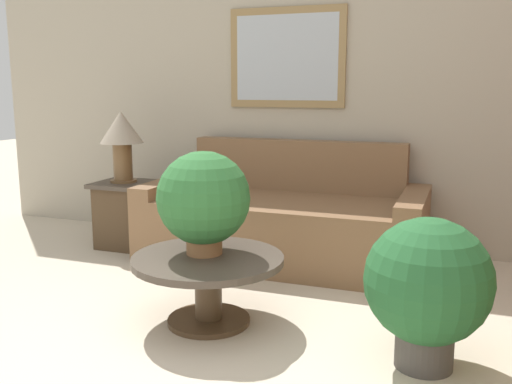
% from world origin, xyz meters
% --- Properties ---
extents(wall_back, '(6.77, 0.09, 2.60)m').
position_xyz_m(wall_back, '(-0.01, 3.06, 1.31)').
color(wall_back, '#B2A893').
rests_on(wall_back, ground_plane).
extents(couch_main, '(2.15, 1.00, 0.91)m').
position_xyz_m(couch_main, '(-0.28, 2.51, 0.30)').
color(couch_main, brown).
rests_on(couch_main, ground_plane).
extents(coffee_table, '(0.87, 0.87, 0.40)m').
position_xyz_m(coffee_table, '(-0.31, 1.17, 0.29)').
color(coffee_table, '#4C3823').
rests_on(coffee_table, ground_plane).
extents(side_table, '(0.46, 0.46, 0.56)m').
position_xyz_m(side_table, '(-1.66, 2.38, 0.29)').
color(side_table, '#4C3823').
rests_on(side_table, ground_plane).
extents(table_lamp, '(0.36, 0.36, 0.59)m').
position_xyz_m(table_lamp, '(-1.66, 2.38, 0.96)').
color(table_lamp, brown).
rests_on(table_lamp, side_table).
extents(potted_plant_on_table, '(0.54, 0.54, 0.60)m').
position_xyz_m(potted_plant_on_table, '(-0.35, 1.21, 0.72)').
color(potted_plant_on_table, '#9E6B42').
rests_on(potted_plant_on_table, coffee_table).
extents(potted_plant_floor, '(0.61, 0.61, 0.75)m').
position_xyz_m(potted_plant_floor, '(0.90, 1.06, 0.42)').
color(potted_plant_floor, '#4C4742').
rests_on(potted_plant_floor, ground_plane).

